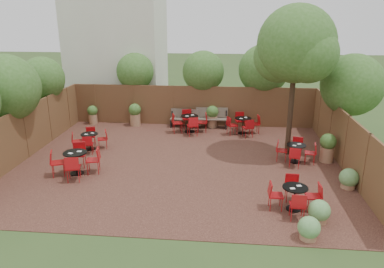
# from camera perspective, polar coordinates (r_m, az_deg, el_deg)

# --- Properties ---
(ground) EXTENTS (80.00, 80.00, 0.00)m
(ground) POSITION_cam_1_polar(r_m,az_deg,el_deg) (14.03, -1.93, -4.47)
(ground) COLOR #354F23
(ground) RESTS_ON ground
(courtyard_paving) EXTENTS (12.00, 10.00, 0.02)m
(courtyard_paving) POSITION_cam_1_polar(r_m,az_deg,el_deg) (14.03, -1.93, -4.43)
(courtyard_paving) COLOR #331C15
(courtyard_paving) RESTS_ON ground
(fence_back) EXTENTS (12.00, 0.08, 2.00)m
(fence_back) POSITION_cam_1_polar(r_m,az_deg,el_deg) (18.45, 0.02, 4.38)
(fence_back) COLOR #542F1F
(fence_back) RESTS_ON ground
(fence_left) EXTENTS (0.08, 10.00, 2.00)m
(fence_left) POSITION_cam_1_polar(r_m,az_deg,el_deg) (15.61, -24.38, 0.13)
(fence_left) COLOR #542F1F
(fence_left) RESTS_ON ground
(fence_right) EXTENTS (0.08, 10.00, 2.00)m
(fence_right) POSITION_cam_1_polar(r_m,az_deg,el_deg) (14.24, 22.74, -1.29)
(fence_right) COLOR #542F1F
(fence_right) RESTS_ON ground
(neighbour_building) EXTENTS (5.00, 4.00, 8.00)m
(neighbour_building) POSITION_cam_1_polar(r_m,az_deg,el_deg) (21.79, -11.44, 14.15)
(neighbour_building) COLOR silver
(neighbour_building) RESTS_ON ground
(overhang_foliage) EXTENTS (15.85, 10.87, 2.66)m
(overhang_foliage) POSITION_cam_1_polar(r_m,az_deg,el_deg) (15.53, -7.22, 8.08)
(overhang_foliage) COLOR #345F1F
(overhang_foliage) RESTS_ON ground
(courtyard_tree) EXTENTS (2.95, 2.88, 5.75)m
(courtyard_tree) POSITION_cam_1_polar(r_m,az_deg,el_deg) (14.39, 15.75, 12.57)
(courtyard_tree) COLOR black
(courtyard_tree) RESTS_ON courtyard_paving
(park_bench_left) EXTENTS (1.45, 0.59, 0.88)m
(park_bench_left) POSITION_cam_1_polar(r_m,az_deg,el_deg) (18.26, -1.14, 2.51)
(park_bench_left) COLOR brown
(park_bench_left) RESTS_ON courtyard_paving
(park_bench_right) EXTENTS (1.59, 0.56, 0.97)m
(park_bench_right) POSITION_cam_1_polar(r_m,az_deg,el_deg) (18.15, 3.06, 2.56)
(park_bench_right) COLOR brown
(park_bench_right) RESTS_ON courtyard_paving
(bistro_tables) EXTENTS (9.69, 8.56, 0.92)m
(bistro_tables) POSITION_cam_1_polar(r_m,az_deg,el_deg) (14.66, -0.15, -1.54)
(bistro_tables) COLOR black
(bistro_tables) RESTS_ON courtyard_paving
(planters) EXTENTS (11.17, 4.68, 1.12)m
(planters) POSITION_cam_1_polar(r_m,az_deg,el_deg) (17.13, -0.02, 1.91)
(planters) COLOR #95694A
(planters) RESTS_ON courtyard_paving
(low_shrubs) EXTENTS (2.45, 3.62, 0.66)m
(low_shrubs) POSITION_cam_1_polar(r_m,az_deg,el_deg) (11.26, 20.44, -9.86)
(low_shrubs) COLOR #95694A
(low_shrubs) RESTS_ON courtyard_paving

